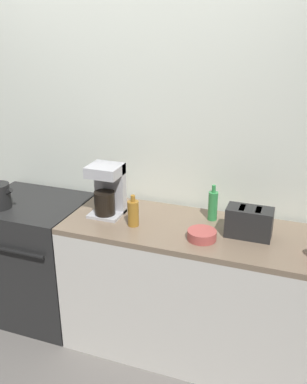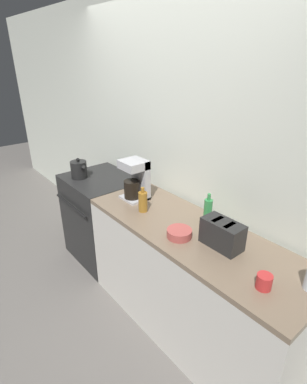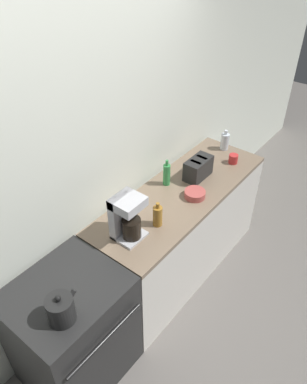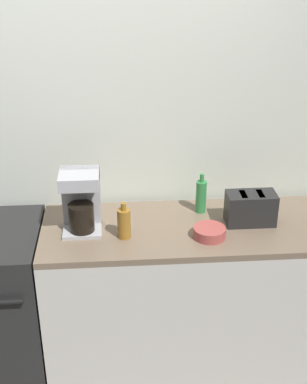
# 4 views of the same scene
# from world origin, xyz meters

# --- Properties ---
(wall_back) EXTENTS (8.00, 0.05, 2.60)m
(wall_back) POSITION_xyz_m (0.00, 0.69, 1.30)
(wall_back) COLOR silver
(wall_back) RESTS_ON ground_plane
(counter_block) EXTENTS (1.81, 0.63, 0.93)m
(counter_block) POSITION_xyz_m (0.64, 0.31, 0.46)
(counter_block) COLOR silver
(counter_block) RESTS_ON ground_plane
(toaster) EXTENTS (0.27, 0.14, 0.18)m
(toaster) POSITION_xyz_m (0.90, 0.33, 1.02)
(toaster) COLOR black
(toaster) RESTS_ON counter_block
(coffee_maker) EXTENTS (0.21, 0.20, 0.35)m
(coffee_maker) POSITION_xyz_m (-0.03, 0.33, 1.10)
(coffee_maker) COLOR #B7B7BC
(coffee_maker) RESTS_ON counter_block
(bottle_amber) EXTENTS (0.07, 0.07, 0.20)m
(bottle_amber) POSITION_xyz_m (0.19, 0.22, 1.01)
(bottle_amber) COLOR #9E6B23
(bottle_amber) RESTS_ON counter_block
(bottle_green) EXTENTS (0.06, 0.06, 0.24)m
(bottle_green) POSITION_xyz_m (0.64, 0.48, 1.03)
(bottle_green) COLOR #338C47
(bottle_green) RESTS_ON counter_block
(bowl) EXTENTS (0.17, 0.17, 0.06)m
(bowl) POSITION_xyz_m (0.65, 0.19, 0.95)
(bowl) COLOR #B24C47
(bowl) RESTS_ON counter_block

